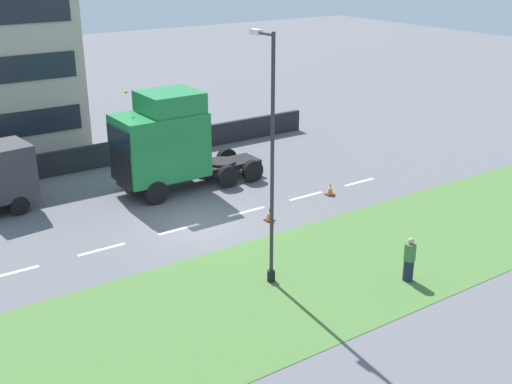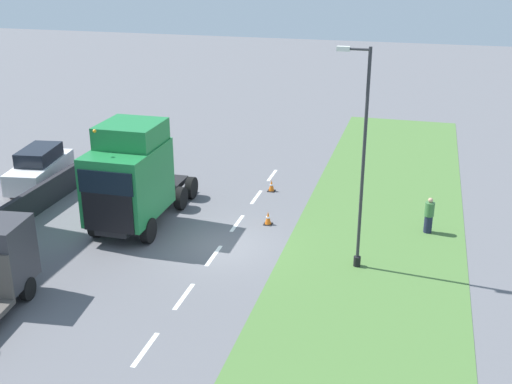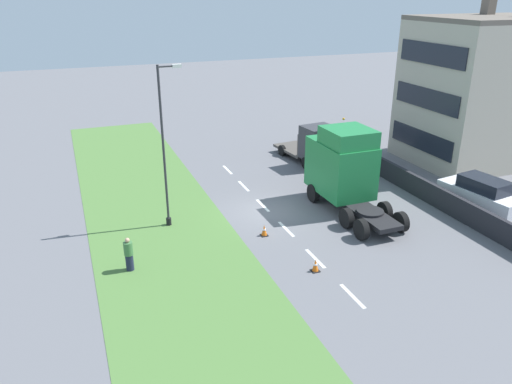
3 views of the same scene
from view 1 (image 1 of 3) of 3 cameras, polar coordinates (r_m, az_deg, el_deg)
ground_plane at (r=25.87m, az=-5.12°, el=-2.86°), size 120.00×120.00×0.00m
grass_verge at (r=21.35m, az=2.92°, el=-8.24°), size 7.00×44.00×0.01m
lane_markings at (r=26.19m, az=-3.78°, el=-2.51°), size 0.16×17.80×0.00m
boundary_wall at (r=33.34m, az=-12.80°, el=3.34°), size 0.25×24.00×1.21m
lorry_cab at (r=28.81m, az=-8.01°, el=4.37°), size 2.66×7.00×4.68m
parked_car at (r=36.36m, az=-7.82°, el=5.72°), size 2.37×4.76×1.98m
lamp_post at (r=20.03m, az=1.29°, el=1.99°), size 1.25×0.26×8.14m
pedestrian at (r=21.85m, az=13.46°, el=-5.89°), size 0.39×0.39×1.56m
traffic_cone_lead at (r=28.84m, az=6.62°, el=0.26°), size 0.36×0.36×0.58m
traffic_cone_trailing at (r=25.98m, az=1.20°, el=-1.98°), size 0.36×0.36×0.58m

